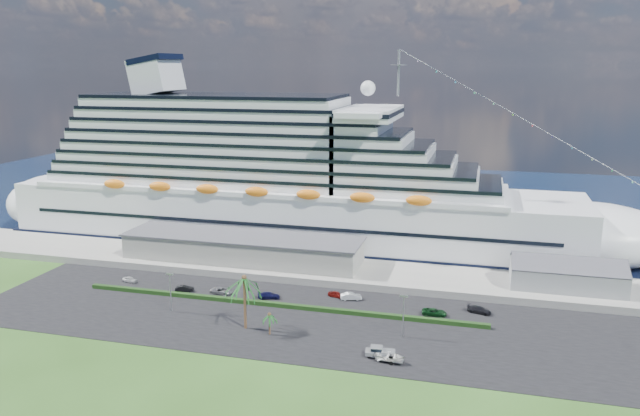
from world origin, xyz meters
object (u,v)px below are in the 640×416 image
(cruise_ship, at_px, (285,185))
(parked_car_3, at_px, (269,295))
(pickup_truck, at_px, (380,351))
(boat_trailer, at_px, (390,356))

(cruise_ship, height_order, parked_car_3, cruise_ship)
(pickup_truck, bearing_deg, cruise_ship, 120.66)
(cruise_ship, relative_size, parked_car_3, 39.82)
(parked_car_3, bearing_deg, boat_trailer, -143.07)
(cruise_ship, xyz_separation_m, parked_car_3, (10.58, -43.87, -15.88))
(cruise_ship, distance_m, boat_trailer, 79.91)
(parked_car_3, height_order, boat_trailer, boat_trailer)
(parked_car_3, height_order, pickup_truck, pickup_truck)
(cruise_ship, xyz_separation_m, boat_trailer, (40.75, -66.99, -15.44))
(boat_trailer, bearing_deg, cruise_ship, 121.31)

